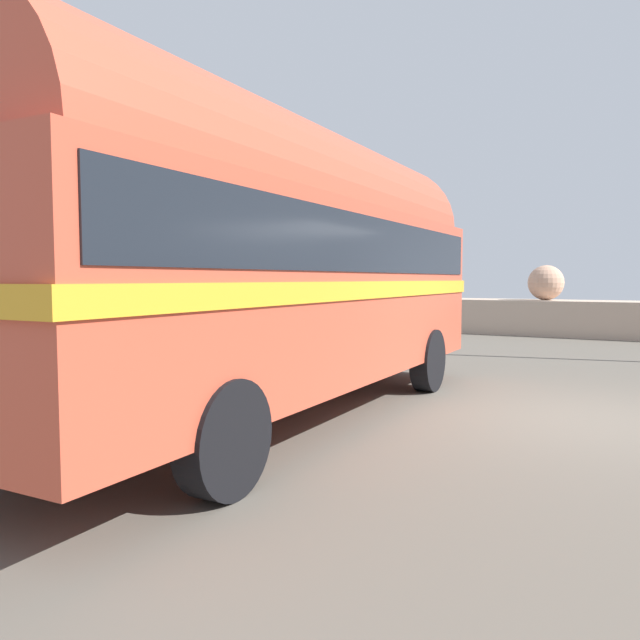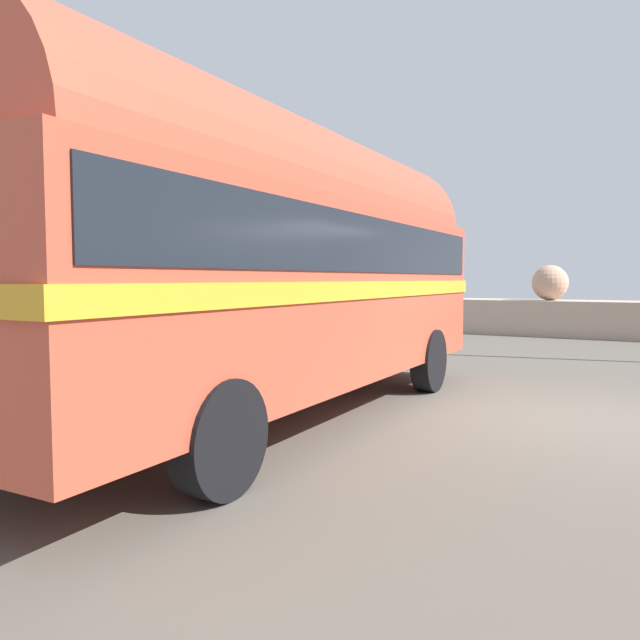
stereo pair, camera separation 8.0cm
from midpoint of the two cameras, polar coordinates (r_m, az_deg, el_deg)
The scene contains 3 objects.
ground at distance 8.25m, azimuth 24.24°, elevation -8.67°, with size 32.00×26.00×0.02m.
breakwater at distance 19.87m, azimuth 26.55°, elevation 0.35°, with size 31.36×1.95×2.50m.
vintage_coach at distance 7.54m, azimuth -3.69°, elevation 6.12°, with size 2.70×8.66×3.70m.
Camera 2 is at (0.80, -8.01, 1.75)m, focal length 34.05 mm.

